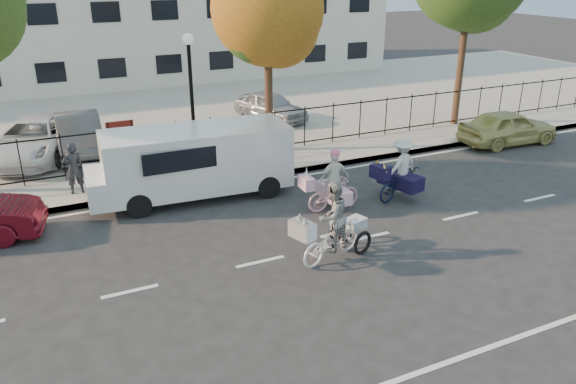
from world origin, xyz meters
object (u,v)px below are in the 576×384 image
bull_bike (400,175)px  unicorn_bike (333,188)px  zebra_trike (332,230)px  gold_sedan (508,127)px  lot_car_b (33,139)px  pedestrian (74,168)px  white_van (194,160)px  lot_car_d (270,106)px  lamppost (190,77)px  lot_car_c (79,134)px

bull_bike → unicorn_bike: bearing=73.3°
zebra_trike → gold_sedan: bearing=-82.1°
lot_car_b → pedestrian: bearing=-57.9°
pedestrian → white_van: bearing=154.5°
bull_bike → pedestrian: size_ratio=1.32×
lot_car_d → unicorn_bike: bearing=-123.2°
lamppost → lot_car_d: 6.78m
unicorn_bike → lot_car_c: size_ratio=0.43×
lamppost → gold_sedan: size_ratio=1.11×
pedestrian → bull_bike: bearing=152.9°
lamppost → gold_sedan: 12.13m
lamppost → lot_car_b: 6.20m
unicorn_bike → bull_bike: 2.21m
unicorn_bike → bull_bike: bull_bike is taller
white_van → lot_car_d: white_van is taller
lot_car_d → pedestrian: bearing=-168.8°
lot_car_c → lot_car_b: bearing=176.7°
bull_bike → gold_sedan: size_ratio=0.52×
zebra_trike → bull_bike: 4.32m
bull_bike → lot_car_b: bull_bike is taller
zebra_trike → lot_car_d: bearing=-34.6°
unicorn_bike → lot_car_b: bearing=43.9°
lamppost → lot_car_c: size_ratio=1.02×
lamppost → pedestrian: lamppost is taller
lamppost → pedestrian: 4.56m
lot_car_c → lot_car_d: bearing=11.6°
bull_bike → gold_sedan: (6.95, 2.70, -0.07)m
gold_sedan → pedestrian: bearing=87.9°
lamppost → lot_car_d: size_ratio=1.20×
lamppost → zebra_trike: 7.81m
lot_car_d → white_van: bearing=-149.0°
bull_bike → lamppost: bearing=29.0°
lot_car_b → lamppost: bearing=-13.9°
lot_car_b → lot_car_d: lot_car_b is taller
lot_car_c → bull_bike: bearing=-42.7°
gold_sedan → lot_car_d: (-7.01, 6.64, 0.10)m
white_van → lot_car_c: white_van is taller
white_van → gold_sedan: 12.37m
pedestrian → lot_car_c: 3.92m
gold_sedan → pedestrian: pedestrian is taller
gold_sedan → unicorn_bike: bearing=109.0°
white_van → pedestrian: bearing=159.8°
white_van → lot_car_b: 6.84m
bull_bike → lot_car_d: size_ratio=0.57×
lamppost → white_van: size_ratio=0.73×
zebra_trike → unicorn_bike: bearing=-47.6°
bull_bike → white_van: (-5.41, 2.70, 0.41)m
unicorn_bike → pedestrian: bearing=59.4°
lamppost → white_van: lamppost is taller
zebra_trike → lot_car_b: zebra_trike is taller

